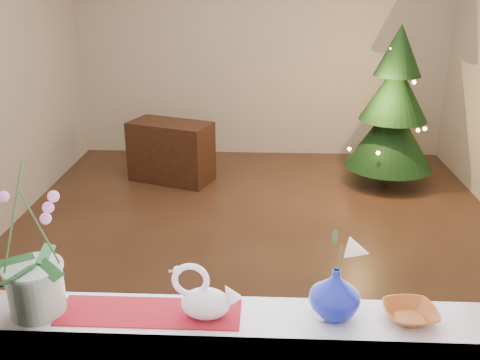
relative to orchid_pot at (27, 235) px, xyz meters
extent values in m
plane|color=#362016|center=(0.81, 2.38, -1.25)|extent=(5.00, 5.00, 0.00)
cube|color=beige|center=(0.81, 4.88, 0.10)|extent=(4.50, 0.10, 2.70)
cube|color=beige|center=(0.81, -0.12, 0.10)|extent=(4.50, 0.10, 2.70)
cube|color=white|center=(0.81, 0.01, -0.35)|extent=(2.20, 0.26, 0.04)
cube|color=maroon|center=(0.43, 0.01, -0.33)|extent=(0.70, 0.20, 0.01)
imported|color=navy|center=(1.13, 0.02, -0.22)|extent=(0.25, 0.25, 0.23)
sphere|color=white|center=(1.09, 0.00, -0.30)|extent=(0.08, 0.08, 0.07)
imported|color=#944617|center=(1.42, 0.01, -0.31)|extent=(0.18, 0.18, 0.04)
cube|color=black|center=(-0.16, 3.84, -0.92)|extent=(0.98, 0.72, 0.66)
camera|label=1|loc=(0.86, -1.71, 0.88)|focal=40.00mm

